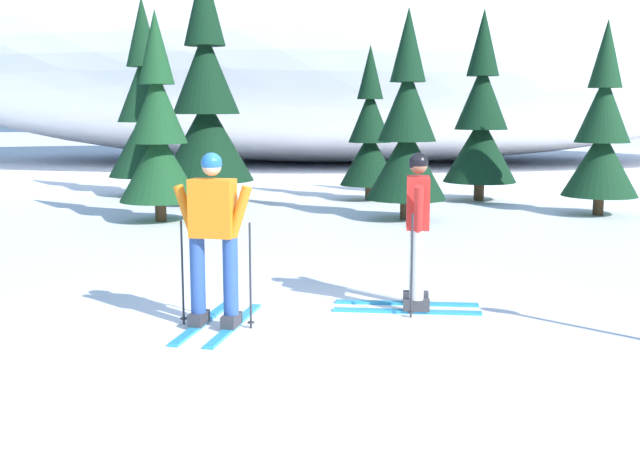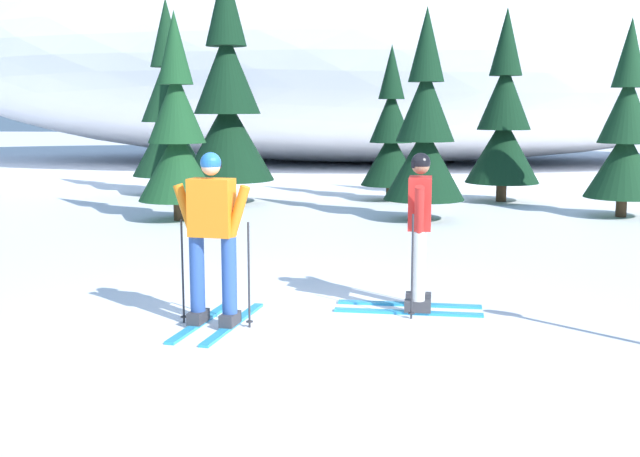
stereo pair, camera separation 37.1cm
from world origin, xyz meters
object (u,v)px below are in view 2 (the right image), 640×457
at_px(pine_tree_left, 177,134).
at_px(pine_tree_center_right, 425,133).
at_px(skier_orange_jacket, 213,236).
at_px(pine_tree_far_right, 626,135).
at_px(pine_tree_center, 391,136).
at_px(pine_tree_right, 504,122).
at_px(pine_tree_center_left, 227,104).
at_px(pine_tree_far_left, 169,114).
at_px(skier_red_jacket, 419,228).

height_order(pine_tree_left, pine_tree_center_right, pine_tree_center_right).
distance_m(skier_orange_jacket, pine_tree_far_right, 10.64).
bearing_deg(pine_tree_center, pine_tree_center_right, -77.67).
relative_size(skier_orange_jacket, pine_tree_far_right, 0.45).
distance_m(pine_tree_right, pine_tree_far_right, 3.17).
xyz_separation_m(pine_tree_center_left, pine_tree_far_right, (8.35, -1.32, -0.62)).
distance_m(pine_tree_far_left, pine_tree_right, 8.16).
distance_m(pine_tree_center_left, pine_tree_center, 3.87).
relative_size(pine_tree_center, pine_tree_center_right, 0.89).
distance_m(pine_tree_left, pine_tree_center, 5.50).
relative_size(skier_red_jacket, pine_tree_center, 0.47).
height_order(pine_tree_center_left, pine_tree_right, pine_tree_center_left).
bearing_deg(pine_tree_center_left, pine_tree_center_right, -26.77).
bearing_deg(pine_tree_left, pine_tree_center, 42.77).
xyz_separation_m(pine_tree_left, pine_tree_right, (6.63, 3.80, 0.18)).
xyz_separation_m(pine_tree_left, pine_tree_far_right, (8.71, 1.43, -0.03)).
bearing_deg(pine_tree_far_left, pine_tree_center, -6.76).
distance_m(skier_red_jacket, pine_tree_center_left, 10.03).
bearing_deg(pine_tree_far_left, pine_tree_far_right, -16.20).
relative_size(pine_tree_center, pine_tree_far_right, 0.92).
relative_size(skier_orange_jacket, pine_tree_center_right, 0.43).
relative_size(pine_tree_center_left, pine_tree_far_right, 1.37).
bearing_deg(skier_orange_jacket, pine_tree_right, 69.09).
distance_m(skier_red_jacket, pine_tree_far_right, 8.83).
height_order(pine_tree_center_right, pine_tree_far_right, pine_tree_center_right).
bearing_deg(pine_tree_center_left, pine_tree_far_right, -8.97).
bearing_deg(skier_orange_jacket, pine_tree_far_left, 108.91).
bearing_deg(pine_tree_far_left, pine_tree_center_left, -41.41).
relative_size(skier_red_jacket, skier_orange_jacket, 0.98).
xyz_separation_m(pine_tree_left, pine_tree_center_right, (4.74, 0.54, 0.03)).
xyz_separation_m(skier_red_jacket, skier_orange_jacket, (-2.05, -0.85, 0.03)).
bearing_deg(pine_tree_far_left, pine_tree_center_right, -31.70).
height_order(pine_tree_center_left, pine_tree_far_right, pine_tree_center_left).
relative_size(skier_orange_jacket, pine_tree_center_left, 0.32).
bearing_deg(skier_orange_jacket, pine_tree_center_left, 101.89).
xyz_separation_m(skier_red_jacket, pine_tree_center_left, (-4.13, 9.04, 1.36)).
xyz_separation_m(pine_tree_center_right, pine_tree_far_right, (3.98, 0.89, -0.06)).
distance_m(skier_orange_jacket, pine_tree_far_left, 12.25).
bearing_deg(pine_tree_center_right, pine_tree_far_left, 148.30).
xyz_separation_m(skier_red_jacket, pine_tree_center_right, (0.24, 6.83, 0.80)).
height_order(pine_tree_left, pine_tree_center, pine_tree_left).
xyz_separation_m(pine_tree_far_left, pine_tree_center_right, (6.24, -3.86, -0.32)).
bearing_deg(pine_tree_far_right, pine_tree_right, 131.20).
bearing_deg(pine_tree_far_left, skier_red_jacket, -60.69).
xyz_separation_m(skier_red_jacket, pine_tree_center, (-0.46, 10.03, 0.62)).
height_order(skier_red_jacket, pine_tree_right, pine_tree_right).
height_order(pine_tree_far_left, pine_tree_center, pine_tree_far_left).
relative_size(skier_red_jacket, pine_tree_center_right, 0.42).
relative_size(pine_tree_left, pine_tree_center_left, 0.74).
distance_m(pine_tree_center, pine_tree_right, 2.62).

